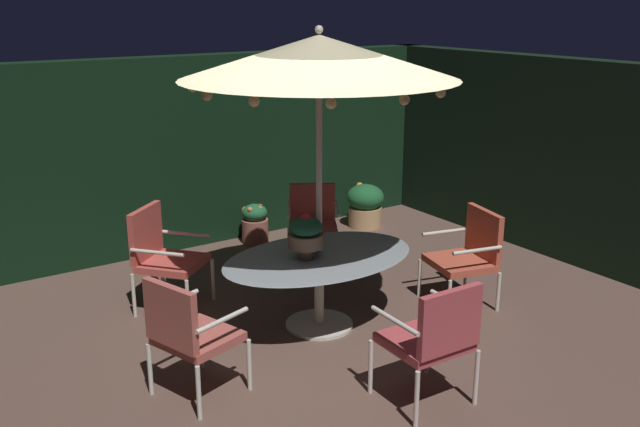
{
  "coord_description": "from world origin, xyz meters",
  "views": [
    {
      "loc": [
        -3.15,
        -4.8,
        2.94
      ],
      "look_at": [
        0.22,
        0.19,
        1.11
      ],
      "focal_mm": 39.57,
      "sensor_mm": 36.0,
      "label": 1
    }
  ],
  "objects": [
    {
      "name": "patio_chair_northeast",
      "position": [
        -0.81,
        1.42,
        0.58
      ],
      "size": [
        0.84,
        0.84,
        1.02
      ],
      "color": "beige",
      "rests_on": "ground_plane"
    },
    {
      "name": "hedge_backdrop_rear",
      "position": [
        0.0,
        3.06,
        1.16
      ],
      "size": [
        7.65,
        0.3,
        2.32
      ],
      "primitive_type": "cube",
      "color": "black",
      "rests_on": "ground_plane"
    },
    {
      "name": "patio_chair_east",
      "position": [
        -1.3,
        -0.27,
        0.57
      ],
      "size": [
        0.7,
        0.72,
        0.98
      ],
      "color": "silver",
      "rests_on": "ground_plane"
    },
    {
      "name": "patio_chair_southeast",
      "position": [
        0.16,
        -1.38,
        0.58
      ],
      "size": [
        0.63,
        0.61,
        0.99
      ],
      "color": "silver",
      "rests_on": "ground_plane"
    },
    {
      "name": "patio_umbrella",
      "position": [
        0.22,
        0.21,
        2.47
      ],
      "size": [
        2.39,
        2.39,
        2.74
      ],
      "color": "beige",
      "rests_on": "ground_plane"
    },
    {
      "name": "potted_plant_right_far",
      "position": [
        0.87,
        2.63,
        0.26
      ],
      "size": [
        0.33,
        0.33,
        0.5
      ],
      "color": "#A65C4D",
      "rests_on": "ground_plane"
    },
    {
      "name": "ground_plane",
      "position": [
        0.0,
        0.0,
        -0.01
      ],
      "size": [
        7.65,
        6.42,
        0.02
      ],
      "primitive_type": "cube",
      "color": "brown"
    },
    {
      "name": "hedge_backdrop_right",
      "position": [
        3.67,
        0.0,
        1.16
      ],
      "size": [
        0.3,
        6.42,
        2.32
      ],
      "primitive_type": "cube",
      "color": "black",
      "rests_on": "ground_plane"
    },
    {
      "name": "patio_chair_south",
      "position": [
        1.76,
        -0.17,
        0.54
      ],
      "size": [
        0.71,
        0.75,
        0.96
      ],
      "color": "silver",
      "rests_on": "ground_plane"
    },
    {
      "name": "patio_dining_table",
      "position": [
        0.22,
        0.21,
        0.58
      ],
      "size": [
        1.88,
        1.24,
        0.71
      ],
      "color": "silver",
      "rests_on": "ground_plane"
    },
    {
      "name": "patio_chair_north",
      "position": [
        1.04,
        1.56,
        0.54
      ],
      "size": [
        0.81,
        0.83,
        0.93
      ],
      "color": "beige",
      "rests_on": "ground_plane"
    },
    {
      "name": "centerpiece_planter",
      "position": [
        0.08,
        0.21,
        0.94
      ],
      "size": [
        0.32,
        0.32,
        0.42
      ],
      "color": "olive",
      "rests_on": "patio_dining_table"
    },
    {
      "name": "potted_plant_front_corner",
      "position": [
        2.43,
        2.39,
        0.31
      ],
      "size": [
        0.5,
        0.5,
        0.58
      ],
      "color": "tan",
      "rests_on": "ground_plane"
    }
  ]
}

